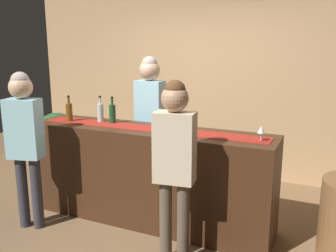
% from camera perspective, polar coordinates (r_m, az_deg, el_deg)
% --- Properties ---
extents(ground_plane, '(10.00, 10.00, 0.00)m').
position_cam_1_polar(ground_plane, '(4.17, -3.11, -14.57)').
color(ground_plane, brown).
extents(back_wall, '(6.00, 0.12, 2.90)m').
position_cam_1_polar(back_wall, '(5.48, 6.09, 7.71)').
color(back_wall, tan).
rests_on(back_wall, ground).
extents(bar_counter, '(2.71, 0.60, 1.05)m').
position_cam_1_polar(bar_counter, '(3.96, -3.20, -7.81)').
color(bar_counter, '#3D2314').
rests_on(bar_counter, ground).
extents(counter_runner_cloth, '(2.58, 0.28, 0.01)m').
position_cam_1_polar(counter_runner_cloth, '(3.81, -3.29, -0.37)').
color(counter_runner_cloth, maroon).
rests_on(counter_runner_cloth, bar_counter).
extents(wine_bottle_amber, '(0.07, 0.07, 0.30)m').
position_cam_1_polar(wine_bottle_amber, '(4.31, -15.38, 2.19)').
color(wine_bottle_amber, brown).
rests_on(wine_bottle_amber, bar_counter).
extents(wine_bottle_green, '(0.07, 0.07, 0.30)m').
position_cam_1_polar(wine_bottle_green, '(4.11, -8.81, 2.00)').
color(wine_bottle_green, '#194723').
rests_on(wine_bottle_green, bar_counter).
extents(wine_bottle_clear, '(0.07, 0.07, 0.30)m').
position_cam_1_polar(wine_bottle_clear, '(4.19, -10.66, 2.14)').
color(wine_bottle_clear, '#B2C6C1').
rests_on(wine_bottle_clear, bar_counter).
extents(wine_glass_near_customer, '(0.07, 0.07, 0.14)m').
position_cam_1_polar(wine_glass_near_customer, '(3.37, 14.56, -0.64)').
color(wine_glass_near_customer, silver).
rests_on(wine_glass_near_customer, bar_counter).
extents(wine_glass_mid_counter, '(0.07, 0.07, 0.14)m').
position_cam_1_polar(wine_glass_mid_counter, '(3.58, -0.41, 0.53)').
color(wine_glass_mid_counter, silver).
rests_on(wine_glass_mid_counter, bar_counter).
extents(bartender, '(0.34, 0.25, 1.79)m').
position_cam_1_polar(bartender, '(4.42, -2.86, 2.34)').
color(bartender, '#26262B').
rests_on(bartender, ground).
extents(customer_sipping, '(0.36, 0.24, 1.63)m').
position_cam_1_polar(customer_sipping, '(3.04, 1.06, -4.59)').
color(customer_sipping, brown).
rests_on(customer_sipping, ground).
extents(customer_browsing, '(0.38, 0.29, 1.65)m').
position_cam_1_polar(customer_browsing, '(3.94, -21.77, -1.28)').
color(customer_browsing, '#33333D').
rests_on(customer_browsing, ground).
extents(potted_plant_tall, '(0.64, 0.64, 0.94)m').
position_cam_1_polar(potted_plant_tall, '(5.67, -17.13, -1.94)').
color(potted_plant_tall, '#9E9389').
rests_on(potted_plant_tall, ground).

